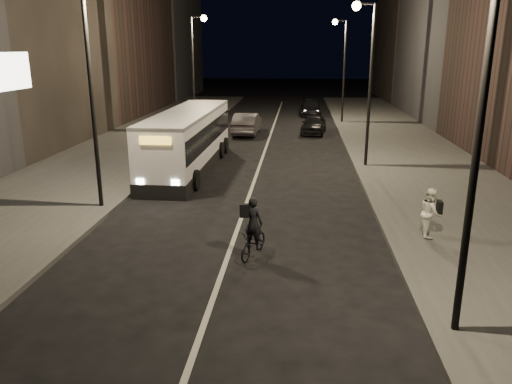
% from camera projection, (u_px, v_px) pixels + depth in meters
% --- Properties ---
extents(ground, '(180.00, 180.00, 0.00)m').
position_uv_depth(ground, '(229.00, 254.00, 15.34)').
color(ground, black).
rests_on(ground, ground).
extents(sidewalk_right, '(7.00, 70.00, 0.16)m').
position_uv_depth(sidewalk_right, '(413.00, 159.00, 28.00)').
color(sidewalk_right, '#383836').
rests_on(sidewalk_right, ground).
extents(sidewalk_left, '(7.00, 70.00, 0.16)m').
position_uv_depth(sidewalk_left, '(119.00, 154.00, 29.42)').
color(sidewalk_left, '#383836').
rests_on(sidewalk_left, ground).
extents(streetlight_right_near, '(1.20, 0.44, 8.12)m').
position_uv_depth(streetlight_right_near, '(470.00, 89.00, 9.57)').
color(streetlight_right_near, black).
rests_on(streetlight_right_near, sidewalk_right).
extents(streetlight_right_mid, '(1.20, 0.44, 8.12)m').
position_uv_depth(streetlight_right_mid, '(366.00, 63.00, 24.88)').
color(streetlight_right_mid, black).
rests_on(streetlight_right_mid, sidewalk_right).
extents(streetlight_right_far, '(1.20, 0.44, 8.12)m').
position_uv_depth(streetlight_right_far, '(341.00, 57.00, 40.18)').
color(streetlight_right_far, black).
rests_on(streetlight_right_far, sidewalk_right).
extents(streetlight_left_near, '(1.20, 0.44, 8.12)m').
position_uv_depth(streetlight_left_near, '(96.00, 69.00, 18.11)').
color(streetlight_left_near, black).
rests_on(streetlight_left_near, sidewalk_left).
extents(streetlight_left_far, '(1.20, 0.44, 8.12)m').
position_uv_depth(streetlight_left_far, '(196.00, 59.00, 35.33)').
color(streetlight_left_far, black).
rests_on(streetlight_left_far, sidewalk_left).
extents(city_bus, '(2.79, 11.27, 3.02)m').
position_uv_depth(city_bus, '(188.00, 138.00, 25.64)').
color(city_bus, white).
rests_on(city_bus, ground).
extents(cyclist_on_bicycle, '(1.10, 1.79, 1.94)m').
position_uv_depth(cyclist_on_bicycle, '(254.00, 237.00, 15.01)').
color(cyclist_on_bicycle, black).
rests_on(cyclist_on_bicycle, ground).
extents(pedestrian_woman, '(0.66, 0.83, 1.62)m').
position_uv_depth(pedestrian_woman, '(431.00, 212.00, 16.18)').
color(pedestrian_woman, white).
rests_on(pedestrian_woman, sidewalk_right).
extents(car_near, '(2.13, 4.27, 1.40)m').
position_uv_depth(car_near, '(314.00, 124.00, 36.68)').
color(car_near, black).
rests_on(car_near, ground).
extents(car_mid, '(1.84, 4.82, 1.57)m').
position_uv_depth(car_mid, '(247.00, 123.00, 36.34)').
color(car_mid, '#353537').
rests_on(car_mid, ground).
extents(car_far, '(1.97, 4.73, 1.37)m').
position_uv_depth(car_far, '(311.00, 108.00, 46.48)').
color(car_far, black).
rests_on(car_far, ground).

